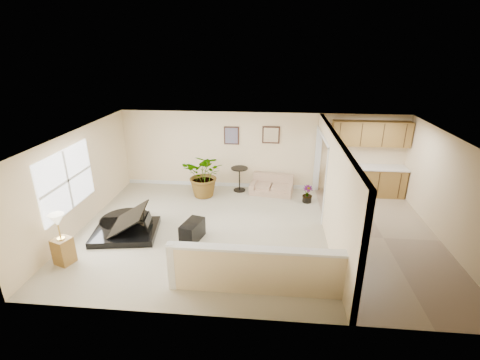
# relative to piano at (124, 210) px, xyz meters

# --- Properties ---
(floor) EXTENTS (9.00, 9.00, 0.00)m
(floor) POSITION_rel_piano_xyz_m (3.27, 0.27, -0.60)
(floor) COLOR tan
(floor) RESTS_ON ground
(back_wall) EXTENTS (9.00, 0.04, 2.50)m
(back_wall) POSITION_rel_piano_xyz_m (3.27, 3.27, 0.65)
(back_wall) COLOR beige
(back_wall) RESTS_ON floor
(front_wall) EXTENTS (9.00, 0.04, 2.50)m
(front_wall) POSITION_rel_piano_xyz_m (3.27, -2.73, 0.65)
(front_wall) COLOR beige
(front_wall) RESTS_ON floor
(left_wall) EXTENTS (0.04, 6.00, 2.50)m
(left_wall) POSITION_rel_piano_xyz_m (-1.23, 0.27, 0.65)
(left_wall) COLOR beige
(left_wall) RESTS_ON floor
(right_wall) EXTENTS (0.04, 6.00, 2.50)m
(right_wall) POSITION_rel_piano_xyz_m (7.77, 0.27, 0.65)
(right_wall) COLOR beige
(right_wall) RESTS_ON floor
(ceiling) EXTENTS (9.00, 6.00, 0.04)m
(ceiling) POSITION_rel_piano_xyz_m (3.27, 0.27, 1.90)
(ceiling) COLOR silver
(ceiling) RESTS_ON back_wall
(kitchen_vinyl) EXTENTS (2.70, 6.00, 0.01)m
(kitchen_vinyl) POSITION_rel_piano_xyz_m (6.42, 0.27, -0.60)
(kitchen_vinyl) COLOR #9B8769
(kitchen_vinyl) RESTS_ON floor
(interior_partition) EXTENTS (0.18, 5.99, 2.50)m
(interior_partition) POSITION_rel_piano_xyz_m (5.07, 0.52, 0.62)
(interior_partition) COLOR beige
(interior_partition) RESTS_ON floor
(pony_half_wall) EXTENTS (3.42, 0.22, 1.00)m
(pony_half_wall) POSITION_rel_piano_xyz_m (3.35, -2.03, -0.09)
(pony_half_wall) COLOR beige
(pony_half_wall) RESTS_ON floor
(left_window) EXTENTS (0.05, 2.15, 1.45)m
(left_window) POSITION_rel_piano_xyz_m (-1.21, -0.23, 0.85)
(left_window) COLOR white
(left_window) RESTS_ON left_wall
(wall_art_left) EXTENTS (0.48, 0.04, 0.58)m
(wall_art_left) POSITION_rel_piano_xyz_m (2.32, 3.24, 1.15)
(wall_art_left) COLOR #341B12
(wall_art_left) RESTS_ON back_wall
(wall_mirror) EXTENTS (0.55, 0.04, 0.55)m
(wall_mirror) POSITION_rel_piano_xyz_m (3.57, 3.24, 1.20)
(wall_mirror) COLOR #341B12
(wall_mirror) RESTS_ON back_wall
(kitchen_cabinets) EXTENTS (2.36, 0.65, 2.33)m
(kitchen_cabinets) POSITION_rel_piano_xyz_m (6.46, 3.00, 0.27)
(kitchen_cabinets) COLOR olive
(kitchen_cabinets) RESTS_ON floor
(piano) EXTENTS (1.95, 1.99, 1.45)m
(piano) POSITION_rel_piano_xyz_m (0.00, 0.00, 0.00)
(piano) COLOR black
(piano) RESTS_ON floor
(piano_bench) EXTENTS (0.54, 0.79, 0.48)m
(piano_bench) POSITION_rel_piano_xyz_m (1.76, -0.23, -0.36)
(piano_bench) COLOR black
(piano_bench) RESTS_ON floor
(loveseat) EXTENTS (1.44, 0.95, 0.76)m
(loveseat) POSITION_rel_piano_xyz_m (3.65, 2.85, -0.32)
(loveseat) COLOR tan
(loveseat) RESTS_ON floor
(accent_table) EXTENTS (0.54, 0.54, 0.78)m
(accent_table) POSITION_rel_piano_xyz_m (2.61, 2.92, -0.10)
(accent_table) COLOR black
(accent_table) RESTS_ON floor
(palm_plant) EXTENTS (1.44, 1.30, 1.41)m
(palm_plant) POSITION_rel_piano_xyz_m (1.59, 2.40, 0.09)
(palm_plant) COLOR black
(palm_plant) RESTS_ON floor
(small_plant) EXTENTS (0.36, 0.36, 0.53)m
(small_plant) POSITION_rel_piano_xyz_m (4.72, 2.22, -0.38)
(small_plant) COLOR black
(small_plant) RESTS_ON floor
(lamp_stand) EXTENTS (0.44, 0.44, 1.18)m
(lamp_stand) POSITION_rel_piano_xyz_m (-0.80, -1.43, -0.10)
(lamp_stand) COLOR olive
(lamp_stand) RESTS_ON floor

